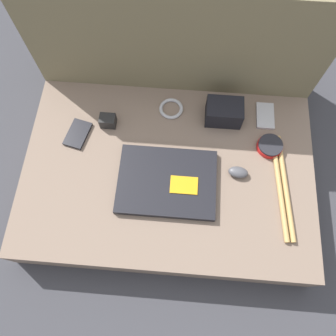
{
  "coord_description": "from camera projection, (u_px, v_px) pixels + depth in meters",
  "views": [
    {
      "loc": [
        0.03,
        -0.41,
        1.17
      ],
      "look_at": [
        0.0,
        0.0,
        0.16
      ],
      "focal_mm": 35.0,
      "sensor_mm": 36.0,
      "label": 1
    }
  ],
  "objects": [
    {
      "name": "ground_plane",
      "position": [
        168.0,
        184.0,
        1.24
      ],
      "size": [
        8.0,
        8.0,
        0.0
      ],
      "primitive_type": "plane",
      "color": "#38383D"
    },
    {
      "name": "couch_seat",
      "position": [
        168.0,
        177.0,
        1.17
      ],
      "size": [
        0.99,
        0.66,
        0.14
      ],
      "color": "#7A6656",
      "rests_on": "ground_plane"
    },
    {
      "name": "cable_coil",
      "position": [
        171.0,
        109.0,
        1.19
      ],
      "size": [
        0.09,
        0.09,
        0.01
      ],
      "color": "#B2B2B7",
      "rests_on": "couch_seat"
    },
    {
      "name": "laptop",
      "position": [
        167.0,
        182.0,
        1.08
      ],
      "size": [
        0.33,
        0.24,
        0.03
      ],
      "rotation": [
        0.0,
        0.0,
        0.0
      ],
      "color": "black",
      "rests_on": "couch_seat"
    },
    {
      "name": "charger_brick",
      "position": [
        108.0,
        121.0,
        1.16
      ],
      "size": [
        0.06,
        0.04,
        0.04
      ],
      "color": "black",
      "rests_on": "couch_seat"
    },
    {
      "name": "drumstick_pair",
      "position": [
        282.0,
        186.0,
        1.08
      ],
      "size": [
        0.07,
        0.37,
        0.02
      ],
      "rotation": [
        0.0,
        0.0,
        0.09
      ],
      "color": "tan",
      "rests_on": "couch_seat"
    },
    {
      "name": "phone_silver",
      "position": [
        265.0,
        116.0,
        1.18
      ],
      "size": [
        0.06,
        0.11,
        0.01
      ],
      "rotation": [
        0.0,
        0.0,
        0.0
      ],
      "color": "#B7B7BC",
      "rests_on": "couch_seat"
    },
    {
      "name": "speaker_puck",
      "position": [
        270.0,
        146.0,
        1.13
      ],
      "size": [
        0.09,
        0.09,
        0.03
      ],
      "color": "red",
      "rests_on": "couch_seat"
    },
    {
      "name": "couch_backrest",
      "position": [
        178.0,
        41.0,
        1.14
      ],
      "size": [
        0.99,
        0.2,
        0.55
      ],
      "color": "#756B4C",
      "rests_on": "ground_plane"
    },
    {
      "name": "phone_black",
      "position": [
        78.0,
        134.0,
        1.16
      ],
      "size": [
        0.09,
        0.12,
        0.01
      ],
      "rotation": [
        0.0,
        0.0,
        -0.23
      ],
      "color": "black",
      "rests_on": "couch_seat"
    },
    {
      "name": "camera_pouch",
      "position": [
        224.0,
        112.0,
        1.15
      ],
      "size": [
        0.13,
        0.09,
        0.08
      ],
      "color": "black",
      "rests_on": "couch_seat"
    },
    {
      "name": "computer_mouse",
      "position": [
        238.0,
        172.0,
        1.09
      ],
      "size": [
        0.07,
        0.05,
        0.03
      ],
      "rotation": [
        0.0,
        0.0,
        -0.11
      ],
      "color": "#4C4C51",
      "rests_on": "couch_seat"
    }
  ]
}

